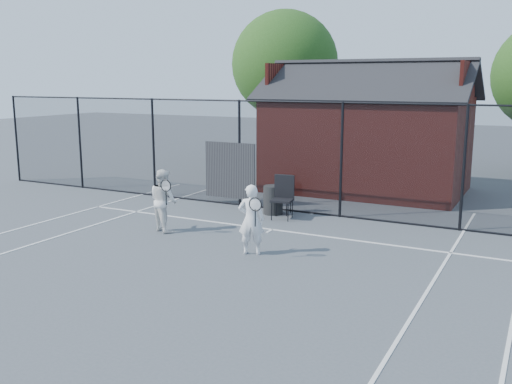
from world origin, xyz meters
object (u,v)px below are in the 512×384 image
at_px(player_back, 164,200).
at_px(chair_right, 282,198).
at_px(player_front, 251,219).
at_px(chair_left, 281,195).
at_px(waste_bin, 273,200).
at_px(clubhouse, 367,141).

bearing_deg(player_back, chair_right, 49.53).
height_order(player_front, player_back, player_back).
distance_m(player_front, chair_right, 3.13).
distance_m(chair_left, waste_bin, 0.25).
bearing_deg(player_back, waste_bin, 60.74).
distance_m(chair_right, waste_bin, 0.64).
height_order(chair_right, waste_bin, chair_right).
distance_m(player_front, waste_bin, 3.67).
bearing_deg(player_front, waste_bin, 108.61).
xyz_separation_m(clubhouse, waste_bin, (-1.21, -4.49, -1.22)).
height_order(clubhouse, chair_left, clubhouse).
height_order(player_front, waste_bin, player_front).
relative_size(chair_right, waste_bin, 1.43).
height_order(player_back, chair_right, player_back).
height_order(player_front, chair_right, player_front).
bearing_deg(chair_right, waste_bin, 128.28).
distance_m(player_back, waste_bin, 3.19).
relative_size(player_front, player_back, 0.99).
height_order(chair_left, waste_bin, chair_left).
xyz_separation_m(chair_left, waste_bin, (-0.20, -0.09, -0.13)).
bearing_deg(chair_left, player_back, -131.08).
bearing_deg(waste_bin, chair_right, -42.31).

